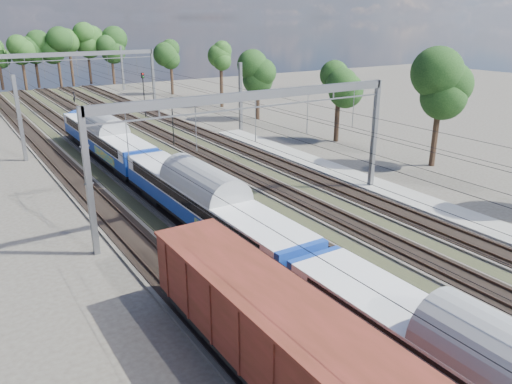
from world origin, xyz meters
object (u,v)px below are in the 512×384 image
freight_boxcar (273,333)px  worker (74,97)px  emu_train (207,197)px  signal_far (144,89)px  signal_near (172,116)px

freight_boxcar → worker: 75.35m
freight_boxcar → worker: (10.65, 74.57, -1.44)m
worker → emu_train: bearing=174.3°
freight_boxcar → signal_far: 58.15m
signal_near → worker: bearing=80.8°
worker → signal_near: signal_near is taller
signal_near → emu_train: bearing=-120.7°
worker → signal_near: size_ratio=0.35×
freight_boxcar → worker: bearing=81.9°
emu_train → signal_near: (7.95, 23.55, 0.78)m
signal_near → freight_boxcar: bearing=-120.4°
freight_boxcar → signal_near: signal_near is taller
freight_boxcar → emu_train: bearing=72.2°
signal_far → emu_train: bearing=-119.5°
freight_boxcar → worker: freight_boxcar is taller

